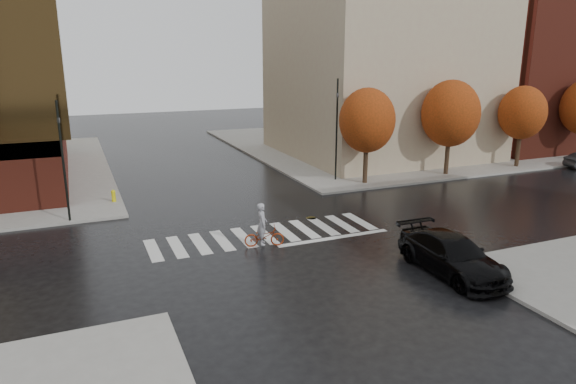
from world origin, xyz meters
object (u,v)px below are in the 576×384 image
object	(u,v)px
traffic_light_nw	(62,155)
traffic_light_ne	(337,124)
cyclist	(263,232)
sedan	(452,255)
fire_hydrant	(113,195)

from	to	relation	value
traffic_light_nw	traffic_light_ne	world-z (taller)	traffic_light_ne
cyclist	traffic_light_nw	world-z (taller)	traffic_light_nw
sedan	traffic_light_nw	world-z (taller)	traffic_light_nw
traffic_light_ne	sedan	bearing A→B (deg)	69.73
traffic_light_ne	fire_hydrant	distance (m)	15.47
traffic_light_ne	fire_hydrant	xyz separation A→B (m)	(-15.05, 0.18, -3.58)
cyclist	traffic_light_ne	xyz separation A→B (m)	(9.15, 10.00, 3.41)
sedan	fire_hydrant	bearing A→B (deg)	127.06
sedan	cyclist	bearing A→B (deg)	136.36
sedan	traffic_light_ne	bearing A→B (deg)	79.43
cyclist	fire_hydrant	xyz separation A→B (m)	(-5.90, 10.18, -0.17)
sedan	traffic_light_ne	size ratio (longest dim) A/B	0.78
traffic_light_nw	sedan	bearing A→B (deg)	52.17
cyclist	fire_hydrant	size ratio (longest dim) A/B	2.89
traffic_light_ne	traffic_light_nw	bearing A→B (deg)	-0.65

